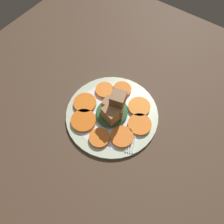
{
  "coord_description": "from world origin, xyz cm",
  "views": [
    {
      "loc": [
        -26.82,
        -19.3,
        63.72
      ],
      "look_at": [
        0.0,
        0.0,
        4.1
      ],
      "focal_mm": 35.0,
      "sensor_mm": 36.0,
      "label": 1
    }
  ],
  "objects": [
    {
      "name": "carrot_slice_5",
      "position": [
        5.59,
        7.06,
        3.61
      ],
      "size": [
        6.17,
        6.17,
        1.02
      ],
      "primitive_type": "cylinder",
      "color": "orange",
      "rests_on": "plate"
    },
    {
      "name": "carrot_slice_3",
      "position": [
        6.82,
        -5.78,
        3.61
      ],
      "size": [
        7.14,
        7.14,
        1.02
      ],
      "primitive_type": "cylinder",
      "color": "orange",
      "rests_on": "plate"
    },
    {
      "name": "carrot_slice_2",
      "position": [
        1.61,
        -9.22,
        3.61
      ],
      "size": [
        7.28,
        7.28,
        1.02
      ],
      "primitive_type": "cylinder",
      "color": "orange",
      "rests_on": "plate"
    },
    {
      "name": "table_slab",
      "position": [
        0.0,
        0.0,
        1.0
      ],
      "size": [
        120.0,
        120.0,
        2.0
      ],
      "primitive_type": "cube",
      "color": "#4C3828",
      "rests_on": "ground"
    },
    {
      "name": "carrot_slice_6",
      "position": [
        -2.18,
        9.2,
        3.61
      ],
      "size": [
        7.37,
        7.37,
        1.02
      ],
      "primitive_type": "cylinder",
      "color": "orange",
      "rests_on": "plate"
    },
    {
      "name": "plate",
      "position": [
        0.0,
        0.0,
        2.52
      ],
      "size": [
        29.29,
        29.29,
        1.05
      ],
      "color": "beige",
      "rests_on": "table_slab"
    },
    {
      "name": "carrot_slice_0",
      "position": [
        -9.08,
        -1.91,
        3.61
      ],
      "size": [
        6.15,
        6.15,
        1.02
      ],
      "primitive_type": "cylinder",
      "color": "orange",
      "rests_on": "plate"
    },
    {
      "name": "carrot_slice_1",
      "position": [
        -4.86,
        -7.14,
        3.61
      ],
      "size": [
        6.89,
        6.89,
        1.02
      ],
      "primitive_type": "cylinder",
      "color": "orange",
      "rests_on": "plate"
    },
    {
      "name": "fork",
      "position": [
        0.84,
        -7.76,
        3.3
      ],
      "size": [
        18.58,
        9.35,
        0.4
      ],
      "rotation": [
        0.0,
        0.0,
        0.41
      ],
      "color": "silver",
      "rests_on": "plate"
    },
    {
      "name": "carrot_slice_4",
      "position": [
        9.17,
        2.47,
        3.61
      ],
      "size": [
        6.16,
        6.16,
        1.02
      ],
      "primitive_type": "cylinder",
      "color": "orange",
      "rests_on": "plate"
    },
    {
      "name": "center_pile",
      "position": [
        -0.2,
        -0.6,
        6.83
      ],
      "size": [
        10.8,
        9.72,
        10.2
      ],
      "color": "#2D6033",
      "rests_on": "plate"
    },
    {
      "name": "carrot_slice_7",
      "position": [
        -7.37,
        5.55,
        3.61
      ],
      "size": [
        7.78,
        7.78,
        1.02
      ],
      "primitive_type": "cylinder",
      "color": "orange",
      "rests_on": "plate"
    }
  ]
}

